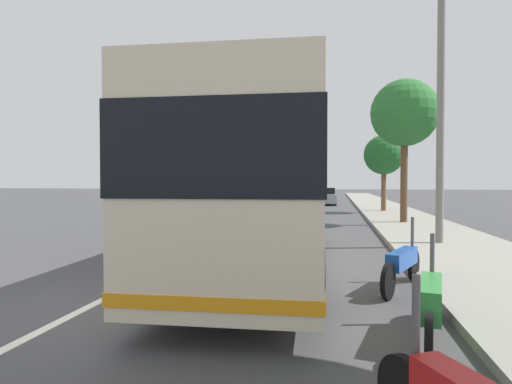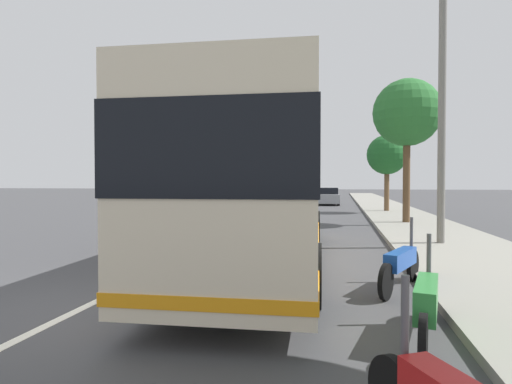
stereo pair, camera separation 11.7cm
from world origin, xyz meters
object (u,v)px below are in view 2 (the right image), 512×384
object	(u,v)px
motorcycle_far_end	(401,264)
car_side_street	(327,197)
car_behind_bus	(285,193)
roadside_tree_far_block	(387,155)
roadside_tree_mid_block	(407,114)
coach_bus	(267,182)
motorcycle_mid_row	(426,303)
utility_pole	(442,105)

from	to	relation	value
motorcycle_far_end	car_side_street	bearing A→B (deg)	28.03
car_behind_bus	roadside_tree_far_block	xyz separation A→B (m)	(-18.99, -8.91, 2.89)
car_behind_bus	motorcycle_far_end	bearing A→B (deg)	14.06
car_side_street	roadside_tree_mid_block	distance (m)	17.51
car_side_street	roadside_tree_mid_block	size ratio (longest dim) A/B	0.69
car_side_street	coach_bus	bearing A→B (deg)	175.77
coach_bus	motorcycle_far_end	bearing A→B (deg)	-129.53
coach_bus	motorcycle_mid_row	size ratio (longest dim) A/B	5.46
roadside_tree_mid_block	utility_pole	world-z (taller)	utility_pole
car_behind_bus	motorcycle_mid_row	bearing A→B (deg)	13.38
motorcycle_mid_row	roadside_tree_far_block	size ratio (longest dim) A/B	0.43
motorcycle_far_end	utility_pole	world-z (taller)	utility_pole
motorcycle_mid_row	car_behind_bus	xyz separation A→B (m)	(40.87, 7.10, 0.26)
car_side_street	utility_pole	size ratio (longest dim) A/B	0.54
coach_bus	motorcycle_far_end	distance (m)	3.78
car_behind_bus	roadside_tree_mid_block	xyz separation A→B (m)	(-26.60, -8.96, 4.27)
coach_bus	car_side_street	bearing A→B (deg)	-4.34
roadside_tree_far_block	motorcycle_mid_row	bearing A→B (deg)	175.27
motorcycle_far_end	car_behind_bus	world-z (taller)	car_behind_bus
car_side_street	roadside_tree_far_block	distance (m)	10.15
coach_bus	utility_pole	distance (m)	6.05
motorcycle_mid_row	coach_bus	bearing A→B (deg)	44.31
car_side_street	roadside_tree_mid_block	bearing A→B (deg)	-169.25
motorcycle_mid_row	motorcycle_far_end	bearing A→B (deg)	12.17
motorcycle_far_end	car_side_street	xyz separation A→B (m)	(28.29, 2.17, 0.22)
car_side_street	car_behind_bus	distance (m)	11.26
utility_pole	motorcycle_far_end	bearing A→B (deg)	160.83
motorcycle_mid_row	roadside_tree_mid_block	bearing A→B (deg)	5.64
coach_bus	roadside_tree_far_block	bearing A→B (deg)	-17.74
car_behind_bus	roadside_tree_far_block	world-z (taller)	roadside_tree_far_block
roadside_tree_mid_block	car_side_street	bearing A→B (deg)	13.59
motorcycle_mid_row	roadside_tree_far_block	bearing A→B (deg)	8.34
car_behind_bus	coach_bus	bearing A→B (deg)	10.34
coach_bus	motorcycle_far_end	world-z (taller)	coach_bus
roadside_tree_far_block	utility_pole	xyz separation A→B (m)	(-14.14, -0.06, 0.56)
roadside_tree_mid_block	motorcycle_mid_row	bearing A→B (deg)	172.57
roadside_tree_far_block	utility_pole	distance (m)	14.15
motorcycle_far_end	roadside_tree_mid_block	bearing A→B (deg)	14.87
motorcycle_far_end	utility_pole	distance (m)	6.69
car_behind_bus	roadside_tree_far_block	size ratio (longest dim) A/B	0.90
coach_bus	motorcycle_far_end	size ratio (longest dim) A/B	5.43
car_behind_bus	utility_pole	bearing A→B (deg)	18.68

